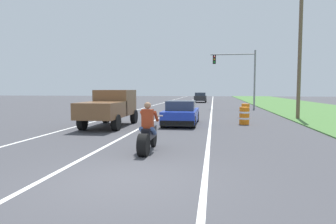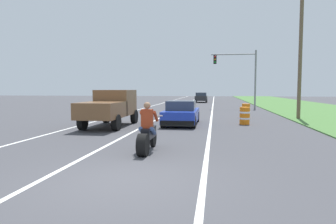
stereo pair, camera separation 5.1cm
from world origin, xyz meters
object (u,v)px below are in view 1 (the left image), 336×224
sports_car_blue (181,114)px  distant_car_far_ahead (200,97)px  construction_barrel_nearest (244,116)px  pickup_truck_left_lane_brown (110,106)px  motorcycle_with_rider (148,134)px  traffic_light_mast_near (241,70)px  construction_barrel_mid (245,111)px

sports_car_blue → distant_car_far_ahead: size_ratio=1.08×
construction_barrel_nearest → distant_car_far_ahead: distant_car_far_ahead is taller
pickup_truck_left_lane_brown → motorcycle_with_rider: bearing=-61.2°
construction_barrel_nearest → distant_car_far_ahead: (-3.74, 28.47, 0.27)m
distant_car_far_ahead → motorcycle_with_rider: bearing=-90.1°
traffic_light_mast_near → construction_barrel_mid: (-0.51, -10.43, -3.49)m
construction_barrel_nearest → construction_barrel_mid: (0.47, 4.05, 0.00)m
motorcycle_with_rider → traffic_light_mast_near: 23.58m
pickup_truck_left_lane_brown → distant_car_far_ahead: pickup_truck_left_lane_brown is taller
sports_car_blue → traffic_light_mast_near: bearing=73.1°
motorcycle_with_rider → construction_barrel_nearest: bearing=65.4°
construction_barrel_nearest → motorcycle_with_rider: bearing=-114.6°
motorcycle_with_rider → pickup_truck_left_lane_brown: size_ratio=0.46×
construction_barrel_nearest → distant_car_far_ahead: bearing=97.5°
distant_car_far_ahead → construction_barrel_mid: bearing=-80.2°
traffic_light_mast_near → distant_car_far_ahead: (-4.72, 13.99, -3.22)m
motorcycle_with_rider → distant_car_far_ahead: motorcycle_with_rider is taller
motorcycle_with_rider → distant_car_far_ahead: bearing=89.9°
pickup_truck_left_lane_brown → construction_barrel_nearest: size_ratio=4.80×
motorcycle_with_rider → construction_barrel_nearest: 9.19m
pickup_truck_left_lane_brown → sports_car_blue: bearing=21.8°
construction_barrel_mid → motorcycle_with_rider: bearing=-109.1°
construction_barrel_mid → distant_car_far_ahead: (-4.21, 24.42, 0.27)m
distant_car_far_ahead → sports_car_blue: bearing=-89.7°
sports_car_blue → construction_barrel_nearest: size_ratio=4.30×
motorcycle_with_rider → traffic_light_mast_near: traffic_light_mast_near is taller
construction_barrel_nearest → construction_barrel_mid: 4.08m
sports_car_blue → pickup_truck_left_lane_brown: pickup_truck_left_lane_brown is taller
pickup_truck_left_lane_brown → construction_barrel_nearest: bearing=15.6°
construction_barrel_nearest → traffic_light_mast_near: bearing=86.1°
traffic_light_mast_near → distant_car_far_ahead: bearing=108.6°
traffic_light_mast_near → construction_barrel_nearest: bearing=-93.9°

